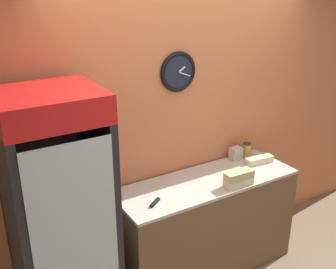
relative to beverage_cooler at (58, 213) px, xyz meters
name	(u,v)px	position (x,y,z in m)	size (l,w,h in m)	color
wall_back	(187,122)	(1.30, 0.35, 0.31)	(5.20, 0.09, 2.70)	#D17547
prep_counter	(206,225)	(1.30, 0.02, -0.58)	(1.65, 0.57, 0.92)	brown
beverage_cooler	(58,213)	(0.00, 0.00, 0.00)	(0.63, 0.70, 1.93)	black
sandwich_stack_bottom	(238,182)	(1.47, -0.19, -0.09)	(0.26, 0.12, 0.07)	beige
sandwich_stack_middle	(239,175)	(1.47, -0.19, -0.02)	(0.26, 0.11, 0.07)	tan
sandwich_flat_left	(259,160)	(1.93, 0.05, -0.09)	(0.29, 0.12, 0.06)	beige
chefs_knife	(158,199)	(0.78, -0.05, -0.11)	(0.31, 0.22, 0.02)	silver
condiment_jar	(247,150)	(1.92, 0.21, -0.04)	(0.08, 0.08, 0.15)	gold
napkin_dispenser	(236,154)	(1.80, 0.22, -0.06)	(0.11, 0.09, 0.12)	#B7B2AD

